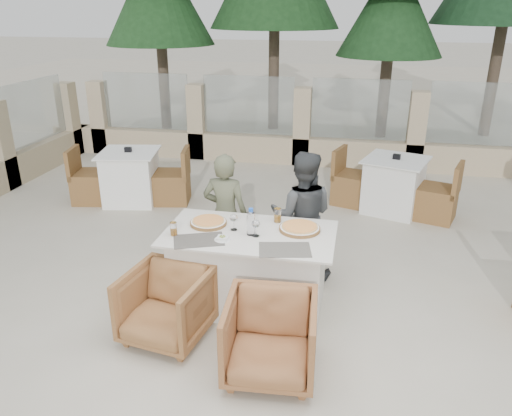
% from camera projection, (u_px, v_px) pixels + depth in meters
% --- Properties ---
extents(ground, '(80.00, 80.00, 0.00)m').
position_uv_depth(ground, '(243.00, 301.00, 4.99)').
color(ground, beige).
rests_on(ground, ground).
extents(sand_patch, '(30.00, 16.00, 0.01)m').
position_uv_depth(sand_patch, '(332.00, 89.00, 17.68)').
color(sand_patch, beige).
rests_on(sand_patch, ground).
extents(perimeter_wall_far, '(10.00, 0.34, 1.60)m').
position_uv_depth(perimeter_wall_far, '(302.00, 121.00, 9.04)').
color(perimeter_wall_far, '#C6B08B').
rests_on(perimeter_wall_far, ground).
extents(pine_far_left, '(2.42, 2.42, 5.50)m').
position_uv_depth(pine_far_left, '(159.00, 5.00, 10.96)').
color(pine_far_left, '#1F4920').
rests_on(pine_far_left, ground).
extents(pine_centre, '(2.20, 2.20, 5.00)m').
position_uv_depth(pine_centre, '(391.00, 18.00, 10.29)').
color(pine_centre, '#1D451F').
rests_on(pine_centre, ground).
extents(dining_table, '(1.60, 0.90, 0.77)m').
position_uv_depth(dining_table, '(250.00, 269.00, 4.82)').
color(dining_table, silver).
rests_on(dining_table, ground).
extents(placemat_near_left, '(0.53, 0.44, 0.00)m').
position_uv_depth(placemat_near_left, '(199.00, 240.00, 4.52)').
color(placemat_near_left, '#544F48').
rests_on(placemat_near_left, dining_table).
extents(placemat_near_right, '(0.50, 0.39, 0.00)m').
position_uv_depth(placemat_near_right, '(285.00, 250.00, 4.34)').
color(placemat_near_right, '#5F5A51').
rests_on(placemat_near_right, dining_table).
extents(pizza_left, '(0.47, 0.47, 0.05)m').
position_uv_depth(pizza_left, '(208.00, 222.00, 4.84)').
color(pizza_left, '#DD5B1E').
rests_on(pizza_left, dining_table).
extents(pizza_right, '(0.46, 0.46, 0.05)m').
position_uv_depth(pizza_right, '(300.00, 228.00, 4.71)').
color(pizza_right, orange).
rests_on(pizza_right, dining_table).
extents(water_bottle, '(0.09, 0.09, 0.26)m').
position_uv_depth(water_bottle, '(251.00, 222.00, 4.58)').
color(water_bottle, silver).
rests_on(water_bottle, dining_table).
extents(wine_glass_centre, '(0.10, 0.10, 0.18)m').
position_uv_depth(wine_glass_centre, '(234.00, 221.00, 4.70)').
color(wine_glass_centre, silver).
rests_on(wine_glass_centre, dining_table).
extents(wine_glass_near, '(0.09, 0.09, 0.18)m').
position_uv_depth(wine_glass_near, '(256.00, 227.00, 4.57)').
color(wine_glass_near, white).
rests_on(wine_glass_near, dining_table).
extents(beer_glass_left, '(0.08, 0.08, 0.13)m').
position_uv_depth(beer_glass_left, '(174.00, 229.00, 4.60)').
color(beer_glass_left, orange).
rests_on(beer_glass_left, dining_table).
extents(beer_glass_right, '(0.09, 0.09, 0.14)m').
position_uv_depth(beer_glass_right, '(278.00, 215.00, 4.88)').
color(beer_glass_right, orange).
rests_on(beer_glass_right, dining_table).
extents(olive_dish, '(0.14, 0.14, 0.04)m').
position_uv_depth(olive_dish, '(222.00, 238.00, 4.52)').
color(olive_dish, silver).
rests_on(olive_dish, dining_table).
extents(armchair_far_left, '(0.80, 0.81, 0.59)m').
position_uv_depth(armchair_far_left, '(228.00, 243.00, 5.55)').
color(armchair_far_left, olive).
rests_on(armchair_far_left, ground).
extents(armchair_far_right, '(0.58, 0.59, 0.53)m').
position_uv_depth(armchair_far_right, '(293.00, 255.00, 5.35)').
color(armchair_far_right, brown).
rests_on(armchair_far_right, ground).
extents(armchair_near_left, '(0.79, 0.80, 0.64)m').
position_uv_depth(armchair_near_left, '(166.00, 306.00, 4.34)').
color(armchair_near_left, '#936035').
rests_on(armchair_near_left, ground).
extents(armchair_near_right, '(0.76, 0.77, 0.66)m').
position_uv_depth(armchair_near_right, '(270.00, 338.00, 3.90)').
color(armchair_near_right, '#965F36').
rests_on(armchair_near_right, ground).
extents(diner_left, '(0.50, 0.34, 1.34)m').
position_uv_depth(diner_left, '(226.00, 214.00, 5.34)').
color(diner_left, '#565941').
rests_on(diner_left, ground).
extents(diner_right, '(0.70, 0.56, 1.40)m').
position_uv_depth(diner_right, '(302.00, 216.00, 5.23)').
color(diner_right, '#3B3E40').
rests_on(diner_right, ground).
extents(bg_table_a, '(1.77, 1.12, 0.77)m').
position_uv_depth(bg_table_a, '(131.00, 177.00, 7.39)').
color(bg_table_a, white).
rests_on(bg_table_a, ground).
extents(bg_table_b, '(1.81, 1.28, 0.77)m').
position_uv_depth(bg_table_b, '(394.00, 185.00, 7.05)').
color(bg_table_b, white).
rests_on(bg_table_b, ground).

